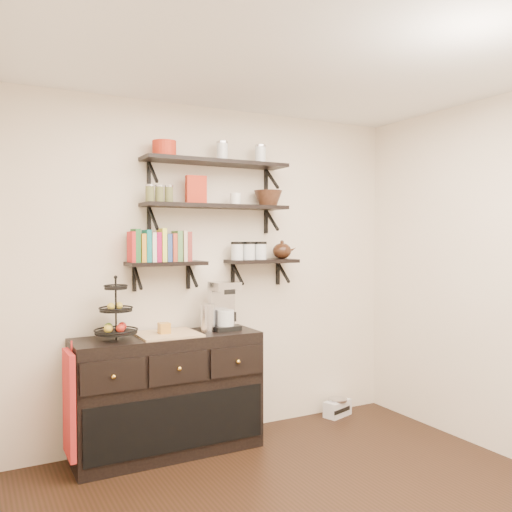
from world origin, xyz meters
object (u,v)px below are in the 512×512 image
object	(u,v)px
radio	(337,407)
coffee_maker	(223,307)
sideboard	(168,394)
fruit_stand	(116,319)

from	to	relation	value
radio	coffee_maker	bearing A→B (deg)	165.18
sideboard	radio	distance (m)	1.69
fruit_stand	coffee_maker	world-z (taller)	fruit_stand
sideboard	coffee_maker	bearing A→B (deg)	3.16
fruit_stand	coffee_maker	distance (m)	0.86
coffee_maker	sideboard	bearing A→B (deg)	-179.79
sideboard	fruit_stand	distance (m)	0.71
coffee_maker	fruit_stand	bearing A→B (deg)	178.61
sideboard	fruit_stand	xyz separation A→B (m)	(-0.38, 0.00, 0.60)
sideboard	radio	size ratio (longest dim) A/B	4.76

